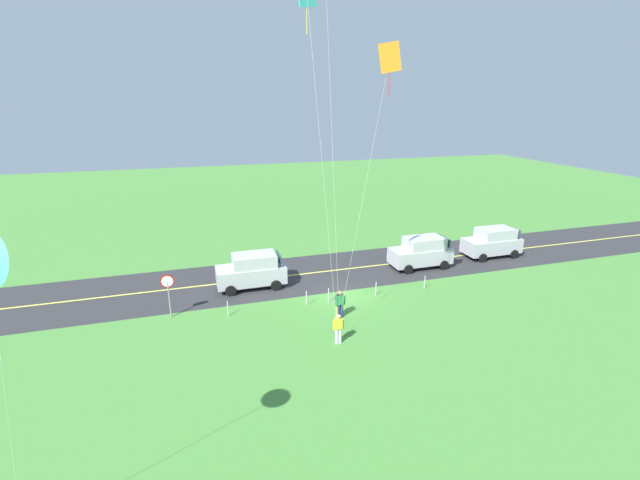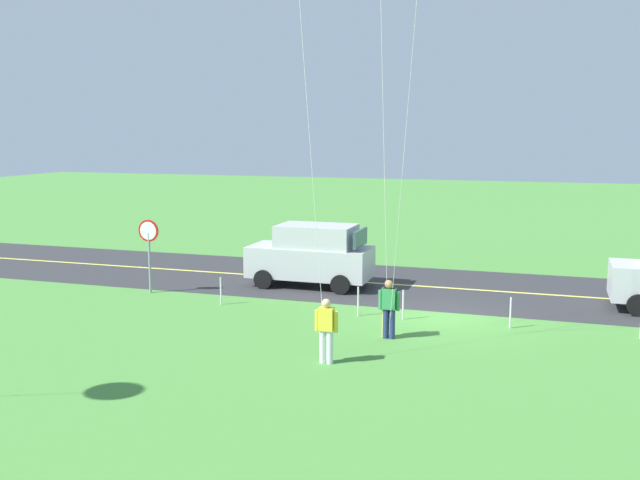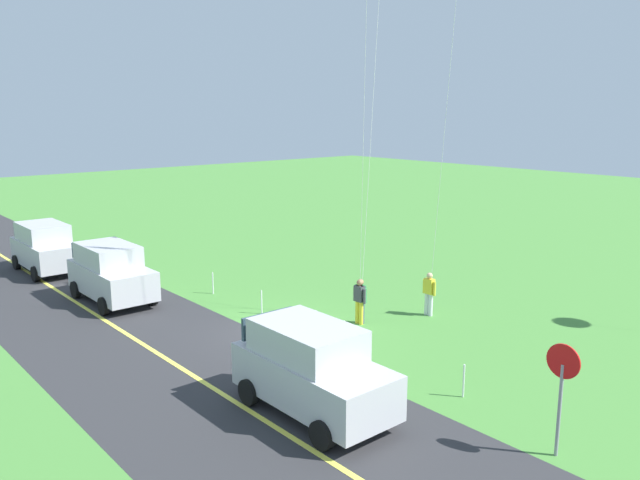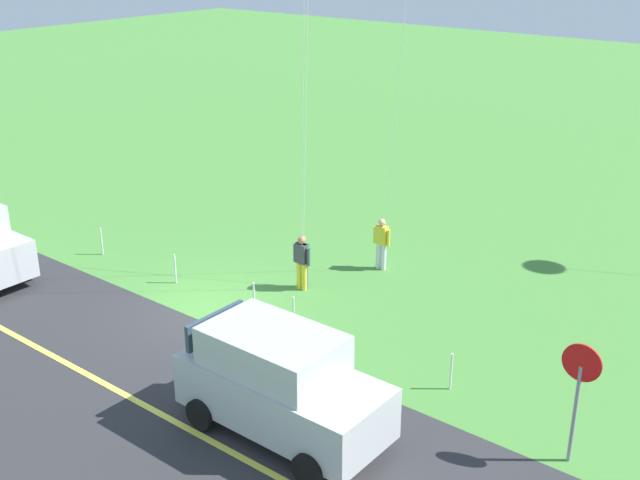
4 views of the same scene
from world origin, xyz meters
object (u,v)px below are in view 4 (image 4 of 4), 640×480
(stop_sign, at_px, (579,380))
(person_child_watcher, at_px, (302,260))
(person_adult_companion, at_px, (381,242))
(person_adult_near, at_px, (302,261))
(car_suv_foreground, at_px, (280,383))

(stop_sign, distance_m, person_child_watcher, 9.55)
(person_adult_companion, bearing_deg, stop_sign, 107.06)
(person_adult_companion, bearing_deg, person_child_watcher, 28.97)
(person_adult_near, bearing_deg, car_suv_foreground, -24.92)
(person_child_watcher, bearing_deg, person_adult_near, 109.76)
(person_child_watcher, bearing_deg, person_adult_companion, -116.25)
(person_adult_near, bearing_deg, stop_sign, 11.89)
(car_suv_foreground, xyz_separation_m, stop_sign, (5.00, 2.75, 0.65))
(stop_sign, height_order, person_adult_companion, stop_sign)
(car_suv_foreground, distance_m, person_child_watcher, 6.93)
(car_suv_foreground, distance_m, person_adult_near, 6.84)
(person_adult_companion, relative_size, person_child_watcher, 1.00)
(stop_sign, relative_size, person_adult_companion, 1.60)
(person_adult_companion, bearing_deg, person_adult_near, 30.29)
(car_suv_foreground, bearing_deg, stop_sign, 28.83)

